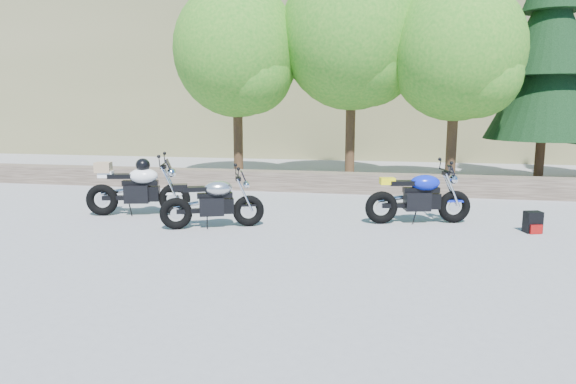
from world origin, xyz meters
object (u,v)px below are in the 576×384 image
(silver_bike, at_px, (213,203))
(backpack, at_px, (533,222))
(white_bike, at_px, (137,187))
(blue_bike, at_px, (419,198))

(silver_bike, xyz_separation_m, backpack, (5.68, 0.71, -0.28))
(white_bike, height_order, blue_bike, white_bike)
(backpack, bearing_deg, silver_bike, 170.60)
(silver_bike, height_order, white_bike, white_bike)
(blue_bike, bearing_deg, white_bike, 169.62)
(silver_bike, relative_size, white_bike, 0.88)
(silver_bike, xyz_separation_m, blue_bike, (3.73, 1.08, 0.03))
(white_bike, xyz_separation_m, blue_bike, (5.60, 0.34, -0.08))
(silver_bike, bearing_deg, backpack, -14.41)
(blue_bike, relative_size, backpack, 5.28)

